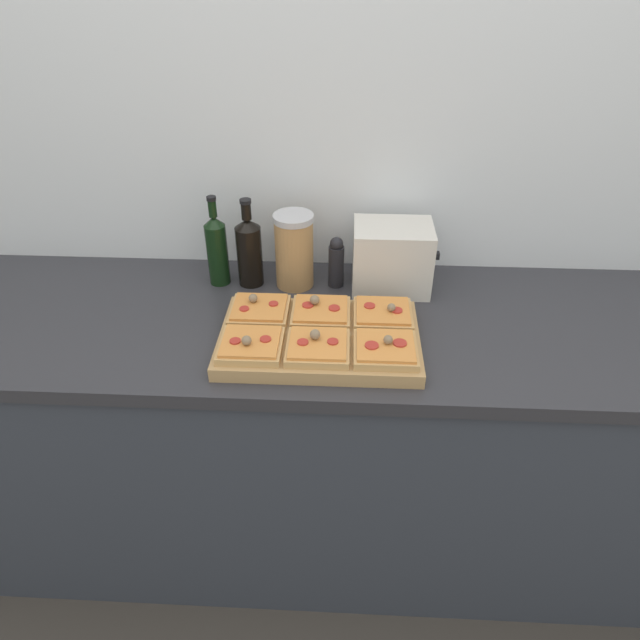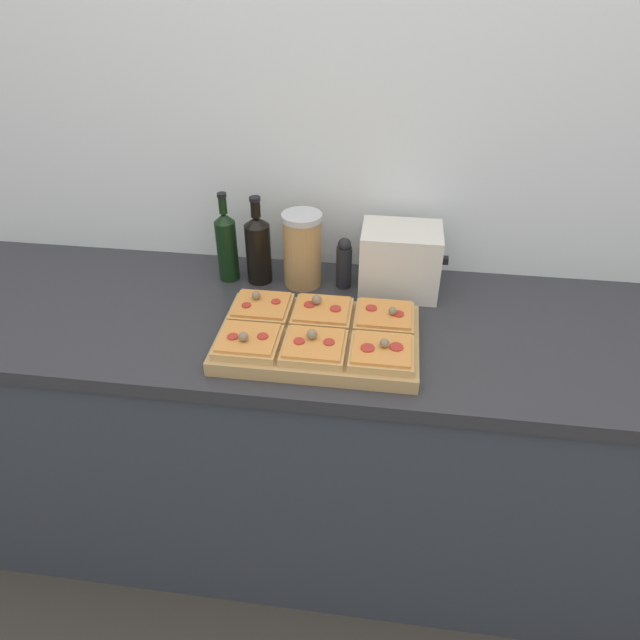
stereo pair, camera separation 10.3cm
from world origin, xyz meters
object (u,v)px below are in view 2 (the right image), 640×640
Objects in this scene: cutting_board at (318,339)px; wine_bottle at (258,248)px; olive_oil_bottle at (227,245)px; grain_jar_tall at (302,250)px; pepper_mill at (344,263)px; toaster_oven at (400,260)px.

cutting_board is 0.39m from wine_bottle.
cutting_board is 1.90× the size of wine_bottle.
grain_jar_tall is at bearing 0.00° from olive_oil_bottle.
pepper_mill is (0.03, 0.31, 0.06)m from cutting_board.
pepper_mill reaches higher than cutting_board.
wine_bottle is (0.10, 0.00, -0.00)m from olive_oil_bottle.
grain_jar_tall is (0.13, -0.00, 0.00)m from wine_bottle.
toaster_oven is (0.16, -0.00, 0.02)m from pepper_mill.
grain_jar_tall is 0.13m from pepper_mill.
wine_bottle is 1.70× the size of pepper_mill.
olive_oil_bottle is 0.52m from toaster_oven.
olive_oil_bottle reaches higher than wine_bottle.
toaster_oven is at bearing -0.30° from pepper_mill.
toaster_oven is (0.52, -0.00, -0.01)m from olive_oil_bottle.
wine_bottle reaches higher than toaster_oven.
olive_oil_bottle reaches higher than pepper_mill.
wine_bottle reaches higher than grain_jar_tall.
toaster_oven is at bearing -0.11° from wine_bottle.
wine_bottle is 0.13m from grain_jar_tall.
grain_jar_tall is (-0.09, 0.31, 0.10)m from cutting_board.
pepper_mill is 0.16m from toaster_oven.
olive_oil_bottle is at bearing -180.00° from wine_bottle.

